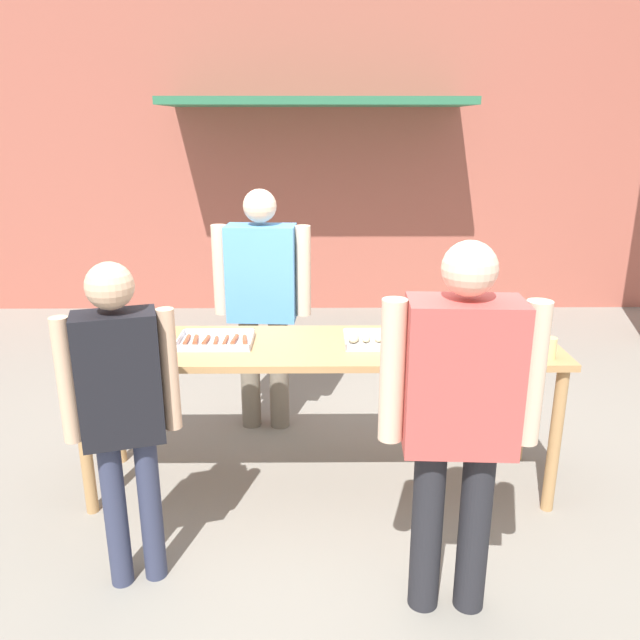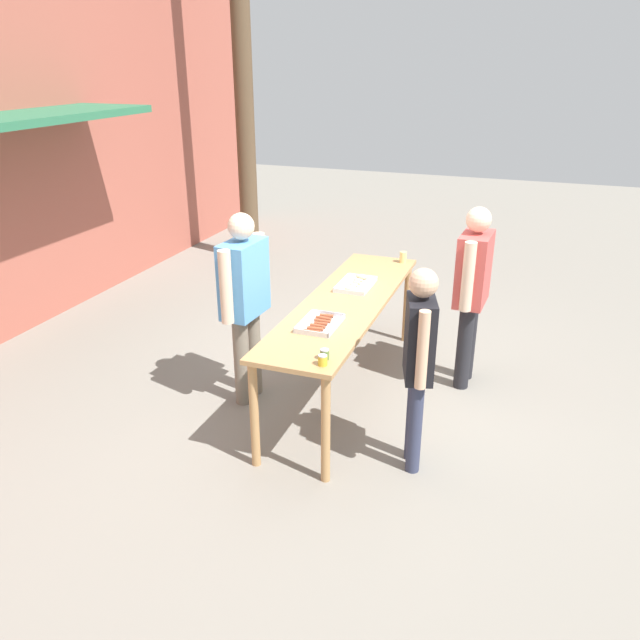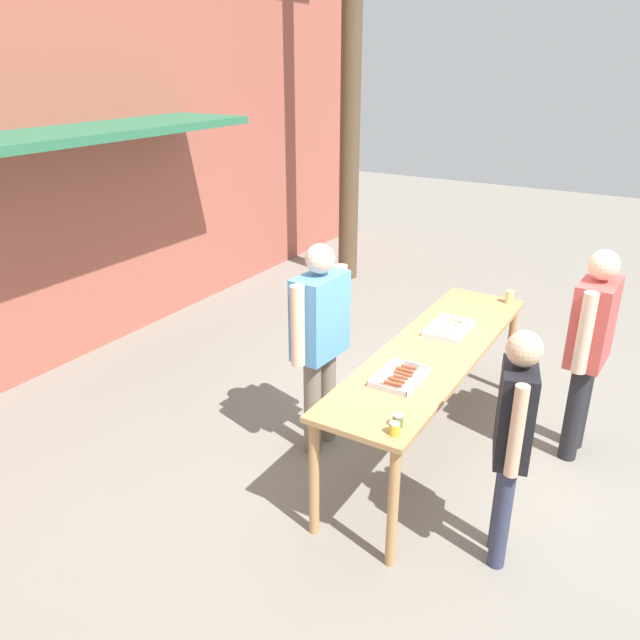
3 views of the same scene
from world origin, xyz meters
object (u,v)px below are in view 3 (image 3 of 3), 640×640
object	(u,v)px
condiment_jar_mustard	(394,428)
person_customer_with_cup	(590,339)
food_tray_sausages	(399,378)
utility_pole	(352,36)
food_tray_buns	(449,328)
condiment_jar_ketchup	(398,420)
person_server_behind_table	(320,332)
person_customer_holding_hotdog	(513,429)
beer_cup	(509,297)

from	to	relation	value
condiment_jar_mustard	person_customer_with_cup	distance (m)	2.03
food_tray_sausages	utility_pole	xyz separation A→B (m)	(4.20, 2.70, 2.34)
food_tray_sausages	food_tray_buns	distance (m)	1.01
condiment_jar_ketchup	utility_pole	distance (m)	6.06
person_server_behind_table	person_customer_with_cup	bearing A→B (deg)	-58.18
food_tray_buns	food_tray_sausages	bearing A→B (deg)	-179.96
person_customer_with_cup	person_customer_holding_hotdog	bearing A→B (deg)	-4.09
food_tray_sausages	condiment_jar_mustard	world-z (taller)	condiment_jar_mustard
beer_cup	person_server_behind_table	bearing A→B (deg)	148.05
food_tray_buns	utility_pole	bearing A→B (deg)	40.17
food_tray_sausages	person_customer_with_cup	xyz separation A→B (m)	(1.21, -1.07, 0.08)
person_customer_with_cup	utility_pole	world-z (taller)	utility_pole
condiment_jar_mustard	person_server_behind_table	world-z (taller)	person_server_behind_table
condiment_jar_mustard	utility_pole	bearing A→B (deg)	31.35
food_tray_buns	person_customer_holding_hotdog	distance (m)	1.57
person_customer_with_cup	condiment_jar_mustard	bearing A→B (deg)	-20.38
condiment_jar_mustard	food_tray_buns	bearing A→B (deg)	8.91
person_server_behind_table	utility_pole	world-z (taller)	utility_pole
food_tray_sausages	condiment_jar_ketchup	bearing A→B (deg)	-156.76
condiment_jar_mustard	person_customer_with_cup	xyz separation A→B (m)	(1.86, -0.81, 0.05)
person_customer_holding_hotdog	condiment_jar_ketchup	bearing A→B (deg)	-83.73
food_tray_buns	condiment_jar_mustard	xyz separation A→B (m)	(-1.66, -0.26, 0.02)
person_customer_holding_hotdog	person_customer_with_cup	xyz separation A→B (m)	(1.50, -0.19, 0.05)
condiment_jar_ketchup	person_server_behind_table	world-z (taller)	person_server_behind_table
food_tray_buns	person_server_behind_table	world-z (taller)	person_server_behind_table
beer_cup	condiment_jar_mustard	bearing A→B (deg)	-179.92
beer_cup	person_customer_with_cup	bearing A→B (deg)	-130.15
beer_cup	utility_pole	xyz separation A→B (m)	(2.31, 2.96, 2.30)
food_tray_sausages	person_server_behind_table	xyz separation A→B (m)	(0.22, 0.79, 0.09)
food_tray_buns	person_customer_with_cup	distance (m)	1.09
food_tray_buns	condiment_jar_ketchup	distance (m)	1.59
person_server_behind_table	utility_pole	distance (m)	4.96
condiment_jar_ketchup	person_customer_with_cup	xyz separation A→B (m)	(1.77, -0.83, 0.05)
food_tray_buns	utility_pole	xyz separation A→B (m)	(3.20, 2.70, 2.34)
condiment_jar_ketchup	person_customer_with_cup	distance (m)	1.95
food_tray_sausages	food_tray_buns	xyz separation A→B (m)	(1.01, 0.00, 0.01)
beer_cup	person_customer_with_cup	size ratio (longest dim) A/B	0.07
condiment_jar_mustard	beer_cup	world-z (taller)	beer_cup
condiment_jar_mustard	condiment_jar_ketchup	distance (m)	0.10
food_tray_sausages	food_tray_buns	bearing A→B (deg)	0.04
beer_cup	utility_pole	size ratio (longest dim) A/B	0.02
food_tray_sausages	person_customer_with_cup	bearing A→B (deg)	-41.45
condiment_jar_mustard	person_customer_with_cup	bearing A→B (deg)	-23.41
person_server_behind_table	beer_cup	bearing A→B (deg)	-28.25
person_server_behind_table	person_customer_with_cup	size ratio (longest dim) A/B	1.01
food_tray_buns	utility_pole	size ratio (longest dim) A/B	0.07
food_tray_sausages	utility_pole	size ratio (longest dim) A/B	0.07
food_tray_sausages	person_customer_with_cup	world-z (taller)	person_customer_with_cup
condiment_jar_mustard	beer_cup	distance (m)	2.55
beer_cup	person_customer_with_cup	xyz separation A→B (m)	(-0.68, -0.81, 0.03)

